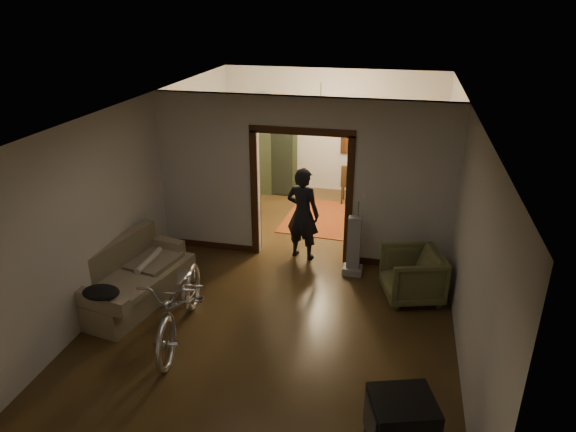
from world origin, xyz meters
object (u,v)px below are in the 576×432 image
(bicycle, at_px, (181,301))
(locker, at_px, (275,150))
(person, at_px, (303,214))
(desk, at_px, (370,185))
(sofa, at_px, (134,274))
(armchair, at_px, (412,275))

(bicycle, bearing_deg, locker, 82.51)
(person, distance_m, desk, 3.10)
(sofa, xyz_separation_m, bicycle, (1.04, -0.65, 0.08))
(person, bearing_deg, sofa, 56.56)
(sofa, bearing_deg, person, 52.34)
(sofa, distance_m, locker, 5.17)
(locker, bearing_deg, sofa, -115.47)
(bicycle, bearing_deg, sofa, 138.88)
(locker, bearing_deg, desk, -21.15)
(sofa, distance_m, armchair, 4.15)
(person, relative_size, desk, 1.55)
(sofa, height_order, bicycle, bicycle)
(bicycle, height_order, person, person)
(locker, bearing_deg, person, -83.38)
(sofa, xyz_separation_m, armchair, (4.04, 0.98, -0.06))
(desk, bearing_deg, sofa, -134.90)
(sofa, relative_size, locker, 0.98)
(sofa, relative_size, person, 1.18)
(sofa, bearing_deg, locker, 90.71)
(person, bearing_deg, armchair, 168.15)
(sofa, height_order, desk, sofa)
(sofa, xyz_separation_m, person, (2.17, 1.92, 0.38))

